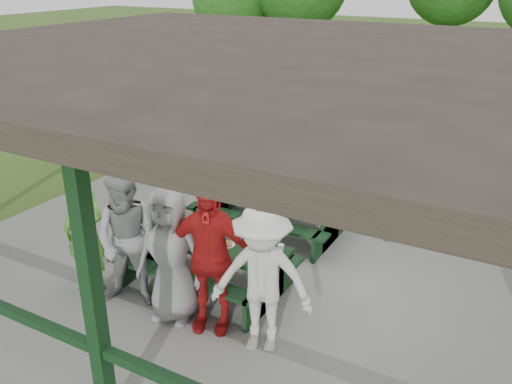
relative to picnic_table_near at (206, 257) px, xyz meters
The scene contains 16 objects.
ground 1.44m from the picnic_table_near, 64.92° to the left, with size 90.00×90.00×0.00m, color #32581B.
concrete_slab 1.42m from the picnic_table_near, 64.92° to the left, with size 10.00×8.00×0.10m, color slate.
pavilion_structure 2.92m from the picnic_table_near, 64.92° to the left, with size 10.60×8.60×3.24m.
picnic_table_near is the anchor object (origin of this frame).
picnic_table_far 2.00m from the picnic_table_near, 90.38° to the left, with size 2.56×1.39×0.75m.
table_setting 0.32m from the picnic_table_near, 45.69° to the left, with size 2.36×0.45×0.10m.
contestant_green 1.70m from the picnic_table_near, 148.50° to the right, with size 0.67×0.44×1.83m, color #52922F.
contestant_grey_left 1.15m from the picnic_table_near, 126.44° to the right, with size 0.92×0.72×1.90m, color gray.
contestant_grey_mid 0.94m from the picnic_table_near, 86.99° to the right, with size 0.89×0.58×1.83m, color gray.
contestant_red 1.09m from the picnic_table_near, 52.48° to the right, with size 1.17×0.49×1.99m, color #B01818.
contestant_white_fedora 1.63m from the picnic_table_near, 30.96° to the right, with size 1.34×0.98×1.92m.
spectator_lblue 2.76m from the picnic_table_near, 92.55° to the left, with size 1.40×0.45×1.51m, color #7EA3C3.
spectator_blue 3.68m from the picnic_table_near, 107.72° to the left, with size 0.68×0.45×1.87m, color #3A6597.
spectator_grey 3.38m from the picnic_table_near, 55.79° to the left, with size 0.76×0.59×1.55m, color gray.
pickup_truck 8.81m from the picnic_table_near, 69.91° to the left, with size 2.33×5.06×1.41m, color silver.
farm_trailer 10.21m from the picnic_table_near, 98.53° to the left, with size 3.51×1.68×1.22m.
Camera 1 is at (3.33, -6.73, 4.37)m, focal length 38.00 mm.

